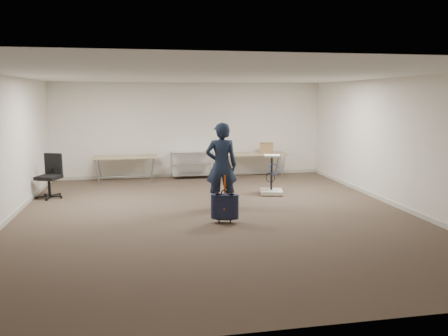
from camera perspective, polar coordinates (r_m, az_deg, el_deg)
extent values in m
plane|color=#443829|center=(8.95, -1.19, -6.17)|extent=(9.00, 9.00, 0.00)
plane|color=white|center=(13.12, -4.43, 4.96)|extent=(8.00, 0.00, 8.00)
plane|color=white|center=(4.36, 8.45, -3.91)|extent=(8.00, 0.00, 8.00)
plane|color=white|center=(10.13, 21.75, 3.04)|extent=(0.00, 9.00, 9.00)
plane|color=white|center=(8.63, -1.26, 12.04)|extent=(8.00, 8.00, 0.00)
cube|color=beige|center=(13.28, -4.35, -0.86)|extent=(8.00, 0.02, 0.10)
cube|color=beige|center=(9.20, -26.70, -6.44)|extent=(0.02, 9.00, 0.10)
cube|color=beige|center=(10.34, 21.25, -4.41)|extent=(0.02, 9.00, 0.10)
cube|color=#9F8A61|center=(12.58, -12.75, 1.43)|extent=(1.80, 0.75, 0.03)
cylinder|color=gray|center=(12.67, -12.66, -1.09)|extent=(1.50, 0.02, 0.02)
cylinder|color=gray|center=(12.39, -16.21, -0.54)|extent=(0.13, 0.04, 0.69)
cylinder|color=gray|center=(12.33, -9.26, -0.34)|extent=(0.13, 0.04, 0.69)
cylinder|color=gray|center=(12.98, -15.95, -0.10)|extent=(0.13, 0.04, 0.69)
cylinder|color=gray|center=(12.93, -9.32, 0.10)|extent=(0.13, 0.04, 0.69)
cube|color=#9F8A61|center=(13.00, 4.23, 1.88)|extent=(1.80, 0.75, 0.03)
cylinder|color=gray|center=(13.08, 4.20, -0.57)|extent=(1.50, 0.02, 0.02)
cylinder|color=gray|center=(12.59, 1.26, -0.02)|extent=(0.13, 0.04, 0.69)
cylinder|color=gray|center=(12.98, 7.76, 0.18)|extent=(0.13, 0.04, 0.69)
cylinder|color=gray|center=(13.17, 0.73, 0.40)|extent=(0.13, 0.04, 0.69)
cylinder|color=gray|center=(13.54, 6.96, 0.57)|extent=(0.13, 0.04, 0.69)
cylinder|color=silver|center=(12.67, -6.81, 0.21)|extent=(0.02, 0.02, 0.80)
cylinder|color=silver|center=(12.80, -1.45, 0.37)|extent=(0.02, 0.02, 0.80)
cylinder|color=silver|center=(13.11, -6.95, 0.52)|extent=(0.02, 0.02, 0.80)
cylinder|color=silver|center=(13.24, -1.76, 0.67)|extent=(0.02, 0.02, 0.80)
cube|color=silver|center=(12.99, -4.21, -0.86)|extent=(1.20, 0.45, 0.02)
cube|color=silver|center=(12.93, -4.23, 0.67)|extent=(1.20, 0.45, 0.02)
cube|color=silver|center=(12.89, -4.25, 2.12)|extent=(1.20, 0.45, 0.01)
imported|color=black|center=(9.35, -0.35, 0.32)|extent=(0.71, 0.50, 1.85)
cube|color=black|center=(8.34, 0.09, -5.05)|extent=(0.38, 0.28, 0.47)
cube|color=black|center=(8.42, 0.10, -6.64)|extent=(0.33, 0.21, 0.03)
cylinder|color=black|center=(8.42, -0.64, -6.95)|extent=(0.04, 0.07, 0.06)
cylinder|color=black|center=(8.41, 0.83, -6.98)|extent=(0.04, 0.07, 0.06)
torus|color=black|center=(8.27, 0.09, -3.31)|extent=(0.15, 0.06, 0.15)
cube|color=#E5470C|center=(8.26, 0.10, -2.13)|extent=(0.03, 0.01, 0.36)
cylinder|color=black|center=(11.22, -21.79, -3.40)|extent=(0.63, 0.63, 0.10)
cylinder|color=black|center=(11.18, -21.86, -2.32)|extent=(0.06, 0.06, 0.42)
cube|color=black|center=(11.14, -21.93, -1.15)|extent=(0.63, 0.63, 0.08)
cube|color=black|center=(11.29, -21.38, 0.53)|extent=(0.44, 0.22, 0.51)
cube|color=beige|center=(10.87, 6.20, -3.09)|extent=(0.64, 0.64, 0.09)
cylinder|color=black|center=(10.62, 5.42, -3.61)|extent=(0.06, 0.06, 0.04)
cylinder|color=black|center=(10.83, 6.17, -0.61)|extent=(0.05, 0.05, 0.85)
cube|color=beige|center=(10.71, 6.29, 1.60)|extent=(0.44, 0.40, 0.04)
torus|color=blue|center=(10.70, 6.66, -0.16)|extent=(0.29, 0.17, 0.26)
cube|color=#A0754A|center=(13.07, 5.56, 2.63)|extent=(0.46, 0.39, 0.30)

